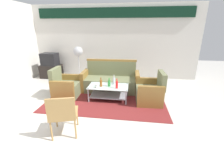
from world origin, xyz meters
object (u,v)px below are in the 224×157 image
object	(u,v)px
pedestal_fan	(78,53)
wicker_chair	(63,113)
television	(50,59)
bottle_clear	(114,81)
tv_stand	(51,71)
cup	(97,86)
armchair_left	(66,87)
couch	(111,81)
bottle_red	(117,85)
bottle_brown	(101,83)
bottle_green	(109,83)
coffee_table	(108,90)
armchair_right	(150,92)

from	to	relation	value
pedestal_fan	wicker_chair	xyz separation A→B (m)	(0.88, -3.35, -0.52)
television	wicker_chair	bearing A→B (deg)	123.37
bottle_clear	tv_stand	size ratio (longest dim) A/B	0.35
cup	wicker_chair	size ratio (longest dim) A/B	0.12
armchair_left	cup	size ratio (longest dim) A/B	8.50
couch	bottle_clear	xyz separation A→B (m)	(0.18, -0.53, 0.20)
armchair_left	bottle_red	size ratio (longest dim) A/B	3.14
bottle_brown	wicker_chair	distance (m)	1.61
couch	pedestal_fan	bearing A→B (deg)	-37.61
bottle_brown	pedestal_fan	distance (m)	2.24
tv_stand	bottle_red	bearing A→B (deg)	-32.24
bottle_green	bottle_brown	world-z (taller)	bottle_brown
tv_stand	coffee_table	bearing A→B (deg)	-32.56
armchair_right	coffee_table	xyz separation A→B (m)	(-1.14, 0.00, -0.02)
armchair_right	tv_stand	distance (m)	4.13
bottle_clear	tv_stand	bearing A→B (deg)	151.16
bottle_brown	television	bearing A→B (deg)	144.42
coffee_table	bottle_brown	size ratio (longest dim) A/B	4.32
television	pedestal_fan	size ratio (longest dim) A/B	0.48
bottle_brown	bottle_clear	bearing A→B (deg)	32.75
cup	pedestal_fan	size ratio (longest dim) A/B	0.08
cup	tv_stand	world-z (taller)	tv_stand
armchair_left	tv_stand	bearing A→B (deg)	-142.97
coffee_table	tv_stand	size ratio (longest dim) A/B	1.38
armchair_left	couch	bearing A→B (deg)	115.77
armchair_left	cup	bearing A→B (deg)	77.04
wicker_chair	bottle_brown	bearing A→B (deg)	60.59
bottle_clear	bottle_red	xyz separation A→B (m)	(0.11, -0.29, -0.00)
armchair_right	bottle_red	bearing A→B (deg)	95.92
armchair_left	bottle_red	world-z (taller)	armchair_left
wicker_chair	bottle_clear	bearing A→B (deg)	52.36
television	coffee_table	bearing A→B (deg)	148.89
coffee_table	pedestal_fan	bearing A→B (deg)	130.10
armchair_left	bottle_brown	distance (m)	1.10
bottle_brown	television	world-z (taller)	television
bottle_clear	wicker_chair	bearing A→B (deg)	-111.66
bottle_clear	cup	distance (m)	0.53
television	pedestal_fan	world-z (taller)	pedestal_fan
television	wicker_chair	size ratio (longest dim) A/B	0.73
pedestal_fan	wicker_chair	bearing A→B (deg)	-75.23
armchair_left	television	world-z (taller)	television
tv_stand	armchair_right	bearing A→B (deg)	-24.01
bottle_red	television	distance (m)	3.41
bottle_brown	pedestal_fan	world-z (taller)	pedestal_fan
armchair_right	bottle_red	xyz separation A→B (m)	(-0.90, -0.13, 0.23)
tv_stand	couch	bearing A→B (deg)	-21.00
armchair_right	cup	bearing A→B (deg)	93.77
coffee_table	pedestal_fan	xyz separation A→B (m)	(-1.45, 1.73, 0.74)
armchair_right	bottle_green	world-z (taller)	armchair_right
bottle_red	armchair_left	bearing A→B (deg)	173.92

